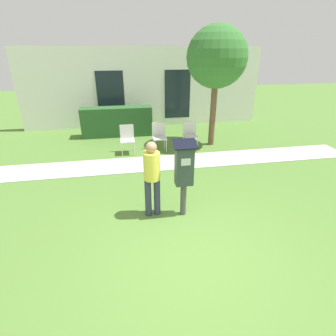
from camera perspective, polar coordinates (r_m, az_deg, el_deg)
ground_plane at (r=4.55m, az=5.81°, el=-19.01°), size 40.00×40.00×0.00m
sidewalk at (r=7.80m, az=-1.83°, el=1.12°), size 12.00×1.10×0.02m
building_facade at (r=11.52m, az=-5.19°, el=17.01°), size 10.00×0.26×3.20m
parking_meter at (r=5.02m, az=3.53°, el=-0.30°), size 0.44×0.31×1.59m
person_standing at (r=5.04m, az=-3.51°, el=-1.29°), size 0.32×0.32×1.58m
outdoor_chair_left at (r=8.55m, az=-8.87°, el=6.70°), size 0.44×0.44×0.90m
outdoor_chair_middle at (r=8.71m, az=-1.93°, el=7.32°), size 0.44×0.44×0.90m
outdoor_chair_right at (r=8.91m, az=4.83°, el=7.66°), size 0.44×0.44×0.90m
hedge_row at (r=10.37m, az=-11.01°, el=9.88°), size 2.65×0.60×1.10m
tree at (r=8.97m, az=10.59°, el=22.52°), size 1.90×1.90×3.82m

